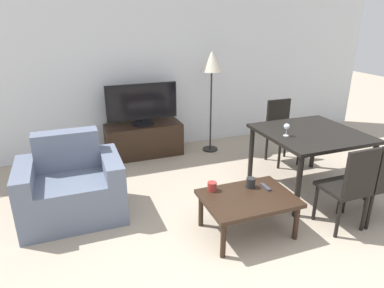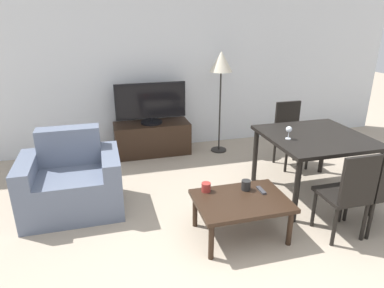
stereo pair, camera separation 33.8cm
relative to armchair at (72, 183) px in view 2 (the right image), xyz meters
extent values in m
cube|color=silver|center=(1.42, 1.70, 1.03)|extent=(7.64, 0.06, 2.70)
cube|color=slate|center=(0.00, -0.03, -0.09)|extent=(0.66, 0.74, 0.46)
cube|color=slate|center=(0.00, 0.24, 0.35)|extent=(0.66, 0.20, 0.41)
cube|color=slate|center=(-0.42, -0.03, 0.00)|extent=(0.18, 0.74, 0.64)
cube|color=slate|center=(0.42, -0.03, 0.00)|extent=(0.18, 0.74, 0.64)
cube|color=black|center=(1.09, 1.40, -0.07)|extent=(1.13, 0.46, 0.49)
cylinder|color=black|center=(1.09, 1.40, 0.19)|extent=(0.32, 0.32, 0.03)
cylinder|color=black|center=(1.09, 1.40, 0.23)|extent=(0.04, 0.04, 0.05)
cube|color=black|center=(1.09, 1.40, 0.52)|extent=(1.04, 0.04, 0.53)
cube|color=black|center=(1.09, 1.37, 0.52)|extent=(1.00, 0.01, 0.49)
cube|color=black|center=(1.57, -0.92, 0.06)|extent=(0.87, 0.63, 0.04)
cylinder|color=black|center=(1.19, -1.18, -0.14)|extent=(0.05, 0.05, 0.36)
cylinder|color=black|center=(1.96, -1.18, -0.14)|extent=(0.05, 0.05, 0.36)
cylinder|color=black|center=(1.19, -0.66, -0.14)|extent=(0.05, 0.05, 0.36)
cylinder|color=black|center=(1.96, -0.66, -0.14)|extent=(0.05, 0.05, 0.36)
cube|color=black|center=(2.70, -0.36, 0.40)|extent=(1.11, 1.09, 0.04)
cylinder|color=black|center=(2.20, -0.85, 0.03)|extent=(0.06, 0.06, 0.70)
cylinder|color=black|center=(3.19, -0.85, 0.03)|extent=(0.06, 0.06, 0.70)
cylinder|color=black|center=(2.20, 0.12, 0.03)|extent=(0.06, 0.06, 0.70)
cylinder|color=black|center=(3.19, 0.12, 0.03)|extent=(0.06, 0.06, 0.70)
cube|color=black|center=(2.50, -1.14, 0.11)|extent=(0.40, 0.40, 0.04)
cylinder|color=black|center=(2.34, -0.97, -0.11)|extent=(0.04, 0.04, 0.41)
cylinder|color=black|center=(2.66, -0.97, -0.11)|extent=(0.04, 0.04, 0.41)
cylinder|color=black|center=(2.34, -1.30, -0.11)|extent=(0.04, 0.04, 0.41)
cylinder|color=black|center=(2.66, -1.30, -0.11)|extent=(0.04, 0.04, 0.41)
cube|color=black|center=(2.50, -1.32, 0.35)|extent=(0.37, 0.04, 0.45)
cube|color=black|center=(2.89, 0.41, 0.11)|extent=(0.40, 0.40, 0.04)
cylinder|color=black|center=(2.73, 0.25, -0.11)|extent=(0.04, 0.04, 0.41)
cylinder|color=black|center=(3.05, 0.25, -0.11)|extent=(0.04, 0.04, 0.41)
cylinder|color=black|center=(2.73, 0.58, -0.11)|extent=(0.04, 0.04, 0.41)
cylinder|color=black|center=(3.05, 0.58, -0.11)|extent=(0.04, 0.04, 0.41)
cube|color=black|center=(2.89, 0.60, 0.35)|extent=(0.37, 0.04, 0.45)
cube|color=black|center=(2.89, -1.14, 0.11)|extent=(0.40, 0.40, 0.04)
cylinder|color=black|center=(2.73, -0.97, -0.11)|extent=(0.04, 0.04, 0.41)
cylinder|color=black|center=(3.05, -0.97, -0.11)|extent=(0.04, 0.04, 0.41)
cylinder|color=black|center=(2.73, -1.30, -0.11)|extent=(0.04, 0.04, 0.41)
cylinder|color=black|center=(2.11, 1.22, -0.30)|extent=(0.24, 0.24, 0.02)
cylinder|color=black|center=(2.11, 1.22, 0.32)|extent=(0.02, 0.02, 1.22)
cone|color=beige|center=(2.11, 1.22, 1.07)|extent=(0.33, 0.33, 0.29)
cube|color=#38383D|center=(1.82, -0.83, 0.09)|extent=(0.04, 0.15, 0.02)
cylinder|color=maroon|center=(1.30, -0.69, 0.13)|extent=(0.09, 0.09, 0.09)
cylinder|color=black|center=(1.69, -0.76, 0.13)|extent=(0.09, 0.09, 0.10)
cylinder|color=silver|center=(2.33, -0.38, 0.43)|extent=(0.06, 0.06, 0.01)
cylinder|color=silver|center=(2.33, -0.38, 0.47)|extent=(0.01, 0.01, 0.07)
sphere|color=silver|center=(2.33, -0.38, 0.53)|extent=(0.07, 0.07, 0.07)
camera|label=1|loc=(0.07, -3.41, 1.71)|focal=32.00mm
camera|label=2|loc=(0.39, -3.52, 1.71)|focal=32.00mm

